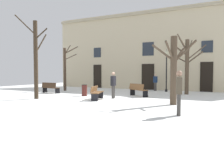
# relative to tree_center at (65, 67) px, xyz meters

# --- Properties ---
(ground_plane) EXTENTS (33.20, 33.20, 0.00)m
(ground_plane) POSITION_rel_tree_center_xyz_m (6.04, -3.92, -2.14)
(ground_plane) COLOR white
(building_facade) EXTENTS (20.75, 0.60, 7.67)m
(building_facade) POSITION_rel_tree_center_xyz_m (6.05, 4.99, 1.75)
(building_facade) COLOR beige
(building_facade) RESTS_ON ground
(tree_center) EXTENTS (1.58, 1.31, 4.14)m
(tree_center) POSITION_rel_tree_center_xyz_m (0.00, 0.00, 0.00)
(tree_center) COLOR #423326
(tree_center) RESTS_ON ground
(tree_left_of_center) EXTENTS (1.45, 2.06, 5.29)m
(tree_left_of_center) POSITION_rel_tree_center_xyz_m (2.49, -5.90, 0.54)
(tree_left_of_center) COLOR #382B1E
(tree_left_of_center) RESTS_ON ground
(tree_foreground) EXTENTS (2.57, 1.75, 4.61)m
(tree_foreground) POSITION_rel_tree_center_xyz_m (10.48, 1.68, 0.22)
(tree_foreground) COLOR #4C3D2D
(tree_foreground) RESTS_ON ground
(tree_right_of_center) EXTENTS (1.99, 2.00, 3.60)m
(tree_right_of_center) POSITION_rel_tree_center_xyz_m (10.96, -4.44, -0.20)
(tree_right_of_center) COLOR #4C3D2D
(tree_right_of_center) RESTS_ON ground
(streetlamp) EXTENTS (0.30, 0.30, 3.65)m
(streetlamp) POSITION_rel_tree_center_xyz_m (8.48, 3.28, 0.10)
(streetlamp) COLOR black
(streetlamp) RESTS_ON ground
(litter_bin) EXTENTS (0.41, 0.41, 0.82)m
(litter_bin) POSITION_rel_tree_center_xyz_m (4.25, -3.04, -1.73)
(litter_bin) COLOR #4C1E19
(litter_bin) RESTS_ON ground
(bench_by_litter_bin) EXTENTS (1.01, 1.77, 0.85)m
(bench_by_litter_bin) POSITION_rel_tree_center_xyz_m (6.16, -4.44, -1.69)
(bench_by_litter_bin) COLOR brown
(bench_by_litter_bin) RESTS_ON ground
(bench_far_corner) EXTENTS (1.74, 0.70, 0.86)m
(bench_far_corner) POSITION_rel_tree_center_xyz_m (0.42, -2.40, -1.70)
(bench_far_corner) COLOR #3D2819
(bench_far_corner) RESTS_ON ground
(bench_facing_shops) EXTENTS (1.67, 1.32, 0.90)m
(bench_facing_shops) POSITION_rel_tree_center_xyz_m (7.73, -1.42, -1.67)
(bench_facing_shops) COLOR brown
(bench_facing_shops) RESTS_ON ground
(person_strolling) EXTENTS (0.43, 0.41, 1.56)m
(person_strolling) POSITION_rel_tree_center_xyz_m (7.32, 3.83, -1.29)
(person_strolling) COLOR #403D3A
(person_strolling) RESTS_ON ground
(person_crossing_plaza) EXTENTS (0.31, 0.43, 1.80)m
(person_crossing_plaza) POSITION_rel_tree_center_xyz_m (11.90, -7.45, -1.13)
(person_crossing_plaza) COLOR #403D3A
(person_crossing_plaza) RESTS_ON ground
(person_by_shop_door) EXTENTS (0.23, 0.38, 1.73)m
(person_by_shop_door) POSITION_rel_tree_center_xyz_m (6.79, -3.39, -1.18)
(person_by_shop_door) COLOR #403D3A
(person_by_shop_door) RESTS_ON ground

